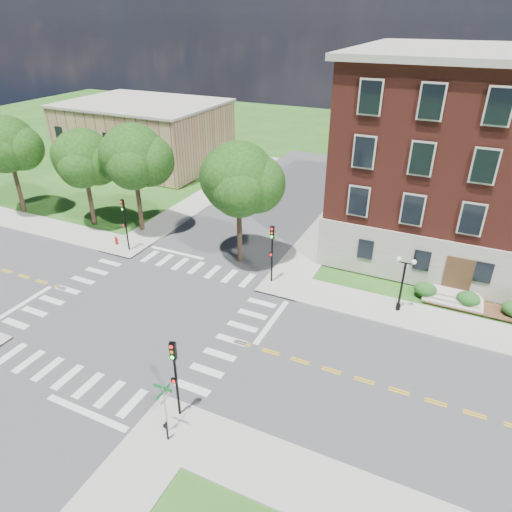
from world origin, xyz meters
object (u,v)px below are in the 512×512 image
at_px(fire_hydrant, 116,241).
at_px(twin_lamp_west, 403,281).
at_px(traffic_signal_nw, 125,218).
at_px(street_sign_pole, 164,400).
at_px(traffic_signal_se, 175,370).
at_px(traffic_signal_ne, 272,247).
at_px(push_button_post, 167,430).

bearing_deg(fire_hydrant, twin_lamp_west, 0.75).
relative_size(traffic_signal_nw, fire_hydrant, 6.40).
relative_size(street_sign_pole, fire_hydrant, 4.13).
xyz_separation_m(traffic_signal_se, street_sign_pole, (0.13, -1.23, -0.88)).
relative_size(traffic_signal_ne, traffic_signal_nw, 1.00).
xyz_separation_m(traffic_signal_se, traffic_signal_nw, (-14.79, 14.10, 0.00)).
bearing_deg(fire_hydrant, traffic_signal_ne, 0.22).
height_order(street_sign_pole, fire_hydrant, street_sign_pole).
bearing_deg(traffic_signal_ne, traffic_signal_se, -86.21).
bearing_deg(twin_lamp_west, fire_hydrant, -179.25).
distance_m(twin_lamp_west, street_sign_pole, 18.28).
bearing_deg(twin_lamp_west, street_sign_pole, -118.53).
height_order(traffic_signal_se, twin_lamp_west, traffic_signal_se).
height_order(traffic_signal_ne, push_button_post, traffic_signal_ne).
height_order(traffic_signal_se, traffic_signal_nw, same).
distance_m(twin_lamp_west, push_button_post, 18.63).
bearing_deg(push_button_post, twin_lamp_west, 62.85).
bearing_deg(traffic_signal_ne, fire_hydrant, -179.78).
bearing_deg(traffic_signal_ne, push_button_post, -85.21).
xyz_separation_m(street_sign_pole, fire_hydrant, (-16.66, 15.73, -1.84)).
xyz_separation_m(twin_lamp_west, street_sign_pole, (-8.73, -16.06, -0.21)).
bearing_deg(traffic_signal_nw, push_button_post, -46.07).
xyz_separation_m(twin_lamp_west, fire_hydrant, (-25.39, -0.33, -2.06)).
relative_size(traffic_signal_ne, twin_lamp_west, 1.13).
relative_size(twin_lamp_west, fire_hydrant, 5.64).
bearing_deg(traffic_signal_nw, traffic_signal_se, -43.62).
xyz_separation_m(street_sign_pole, push_button_post, (0.27, -0.44, -1.51)).
height_order(traffic_signal_nw, street_sign_pole, traffic_signal_nw).
distance_m(traffic_signal_ne, street_sign_pole, 15.85).
bearing_deg(push_button_post, traffic_signal_nw, 133.93).
bearing_deg(street_sign_pole, push_button_post, -58.66).
relative_size(traffic_signal_se, street_sign_pole, 1.55).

